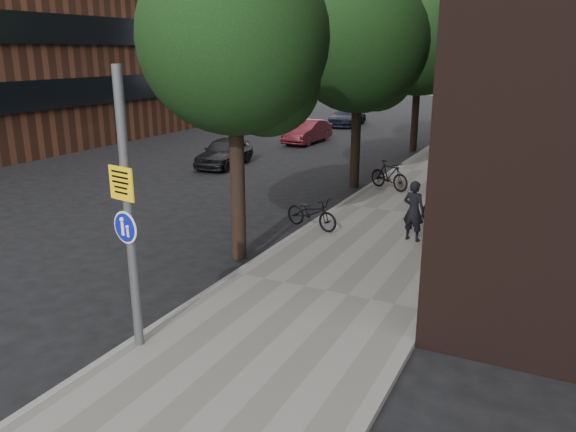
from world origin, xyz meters
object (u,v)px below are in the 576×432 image
Objects in this scene: pedestrian at (414,211)px; parked_bike_facade_near at (456,219)px; signpost at (129,212)px; parked_car_near at (224,152)px.

parked_bike_facade_near is (0.94, 0.98, -0.37)m from pedestrian.
signpost is at bearing 145.31° from parked_bike_facade_near.
parked_car_near is (-10.27, 6.79, -0.30)m from pedestrian.
pedestrian is 1.41m from parked_bike_facade_near.
pedestrian is 0.96× the size of parked_bike_facade_near.
pedestrian reaches higher than parked_bike_facade_near.
parked_car_near is (-7.41, 14.41, -1.86)m from signpost.
pedestrian is 12.32m from parked_car_near.
signpost is at bearing 81.01° from pedestrian.
parked_bike_facade_near is at bearing -122.39° from pedestrian.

